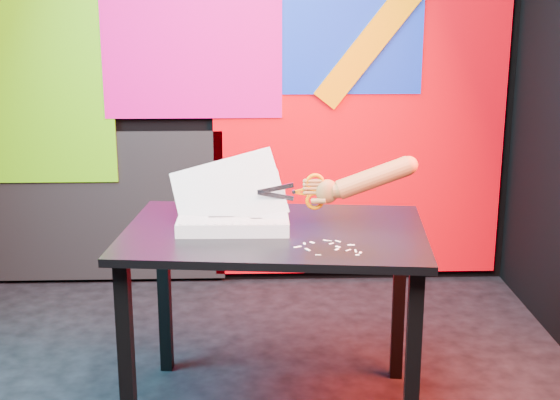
{
  "coord_description": "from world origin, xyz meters",
  "views": [
    {
      "loc": [
        0.07,
        -2.73,
        1.61
      ],
      "look_at": [
        0.17,
        0.03,
        0.87
      ],
      "focal_mm": 50.0,
      "sensor_mm": 36.0,
      "label": 1
    }
  ],
  "objects": [
    {
      "name": "paper_clippings",
      "position": [
        0.33,
        -0.16,
        0.75
      ],
      "size": [
        0.23,
        0.17,
        0.0
      ],
      "color": "white",
      "rests_on": "work_table"
    },
    {
      "name": "printout_stack",
      "position": [
        -0.01,
        0.09,
        0.78
      ],
      "size": [
        0.46,
        0.31,
        0.31
      ],
      "rotation": [
        0.0,
        0.0,
        -0.02
      ],
      "color": "silver",
      "rests_on": "work_table"
    },
    {
      "name": "scissors",
      "position": [
        0.28,
        0.08,
        0.89
      ],
      "size": [
        0.25,
        0.02,
        0.14
      ],
      "rotation": [
        0.0,
        0.0,
        0.01
      ],
      "color": "silver",
      "rests_on": "printout_stack"
    },
    {
      "name": "backdrop",
      "position": [
        0.06,
        1.46,
        0.96
      ],
      "size": [
        2.88,
        0.05,
        2.08
      ],
      "color": "#EF000B",
      "rests_on": "ground"
    },
    {
      "name": "work_table",
      "position": [
        0.15,
        0.05,
        0.65
      ],
      "size": [
        1.19,
        0.86,
        0.75
      ],
      "rotation": [
        0.0,
        0.0,
        -0.11
      ],
      "color": "black",
      "rests_on": "ground"
    },
    {
      "name": "hand_forearm",
      "position": [
        0.49,
        0.08,
        0.93
      ],
      "size": [
        0.42,
        0.08,
        0.18
      ],
      "rotation": [
        0.0,
        0.0,
        0.01
      ],
      "color": "brown",
      "rests_on": "work_table"
    },
    {
      "name": "room",
      "position": [
        0.0,
        0.0,
        1.35
      ],
      "size": [
        3.01,
        3.01,
        2.71
      ],
      "color": "black",
      "rests_on": "ground"
    }
  ]
}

